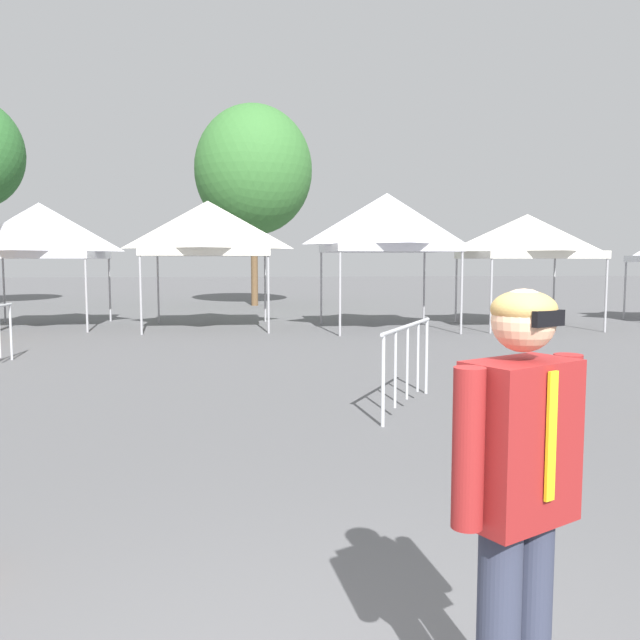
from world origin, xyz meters
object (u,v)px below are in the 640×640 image
at_px(canopy_tent_behind_left, 527,237).
at_px(crowd_barrier_near_person, 407,350).
at_px(person_foreground, 519,491).
at_px(canopy_tent_center, 40,231).
at_px(tree_behind_tents_center, 254,170).
at_px(canopy_tent_left_of_center, 208,228).
at_px(canopy_tent_behind_right, 387,223).

relative_size(canopy_tent_behind_left, crowd_barrier_near_person, 1.77).
bearing_deg(person_foreground, canopy_tent_center, 112.25).
xyz_separation_m(canopy_tent_center, tree_behind_tents_center, (5.95, 8.02, 2.81)).
height_order(person_foreground, crowd_barrier_near_person, person_foreground).
relative_size(canopy_tent_center, canopy_tent_left_of_center, 0.99).
bearing_deg(canopy_tent_behind_right, person_foreground, -100.04).
height_order(canopy_tent_center, canopy_tent_behind_right, canopy_tent_behind_right).
distance_m(canopy_tent_behind_right, tree_behind_tents_center, 10.39).
height_order(canopy_tent_left_of_center, canopy_tent_behind_right, canopy_tent_behind_right).
distance_m(canopy_tent_left_of_center, canopy_tent_behind_left, 8.86).
relative_size(canopy_tent_left_of_center, canopy_tent_behind_left, 1.06).
xyz_separation_m(person_foreground, crowd_barrier_near_person, (0.98, 5.73, -0.28)).
height_order(canopy_tent_left_of_center, tree_behind_tents_center, tree_behind_tents_center).
relative_size(canopy_tent_center, tree_behind_tents_center, 0.43).
relative_size(canopy_tent_left_of_center, tree_behind_tents_center, 0.43).
distance_m(canopy_tent_center, crowd_barrier_near_person, 13.50).
xyz_separation_m(canopy_tent_center, canopy_tent_left_of_center, (4.65, -0.63, 0.06)).
height_order(canopy_tent_left_of_center, crowd_barrier_near_person, canopy_tent_left_of_center).
relative_size(canopy_tent_center, canopy_tent_behind_right, 0.94).
xyz_separation_m(canopy_tent_left_of_center, canopy_tent_behind_right, (4.84, -0.76, 0.14)).
relative_size(canopy_tent_left_of_center, canopy_tent_behind_right, 0.95).
height_order(canopy_tent_behind_left, crowd_barrier_near_person, canopy_tent_behind_left).
bearing_deg(canopy_tent_left_of_center, canopy_tent_behind_right, -8.97).
distance_m(canopy_tent_left_of_center, person_foreground, 16.20).
height_order(canopy_tent_behind_right, canopy_tent_behind_left, canopy_tent_behind_right).
distance_m(canopy_tent_behind_right, crowd_barrier_near_person, 9.86).
bearing_deg(canopy_tent_center, person_foreground, -67.75).
relative_size(canopy_tent_left_of_center, person_foreground, 1.96).
bearing_deg(canopy_tent_behind_right, canopy_tent_center, 171.67).
distance_m(canopy_tent_left_of_center, canopy_tent_behind_right, 4.90).
bearing_deg(crowd_barrier_near_person, canopy_tent_behind_left, 59.14).
bearing_deg(canopy_tent_behind_right, canopy_tent_behind_left, 0.96).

